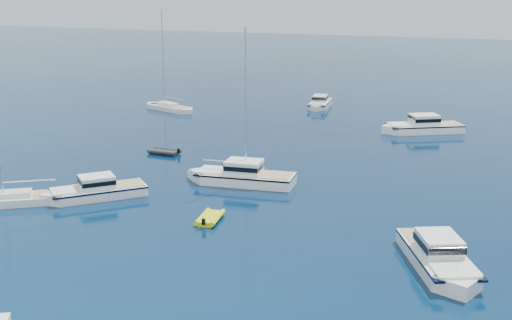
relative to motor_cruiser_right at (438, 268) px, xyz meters
The scene contains 11 objects.
ground 17.64m from the motor_cruiser_right, 145.05° to the right, with size 400.00×400.00×0.00m, color navy.
motor_cruiser_right is the anchor object (origin of this frame).
motor_cruiser_left 28.75m from the motor_cruiser_right, behind, with size 2.84×9.29×2.44m, color white, non-canonical shape.
motor_cruiser_centre 22.48m from the motor_cruiser_right, 145.88° to the left, with size 3.19×10.42×2.73m, color white, non-canonical shape.
motor_cruiser_distant 40.76m from the motor_cruiser_right, 99.31° to the left, with size 3.25×10.61×2.78m, color white, non-canonical shape.
motor_cruiser_horizon 57.04m from the motor_cruiser_right, 113.54° to the left, with size 2.55×8.33×2.19m, color white, non-canonical shape.
sailboat_mid_l 33.52m from the motor_cruiser_right, behind, with size 2.56×9.86×14.50m, color silver, non-canonical shape.
sailboat_centre 23.23m from the motor_cruiser_right, 146.34° to the left, with size 2.54×9.75×14.34m, color white, non-canonical shape.
sailboat_far_l 59.46m from the motor_cruiser_right, 134.79° to the left, with size 2.56×9.84×14.47m, color silver, non-canonical shape.
tender_yellow 17.31m from the motor_cruiser_right, behind, with size 1.87×3.35×0.95m, color #D6D60C, non-canonical shape.
tender_grey_far 36.12m from the motor_cruiser_right, 147.09° to the left, with size 1.91×3.43×0.95m, color black, non-canonical shape.
Camera 1 is at (18.02, -30.83, 17.37)m, focal length 47.40 mm.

